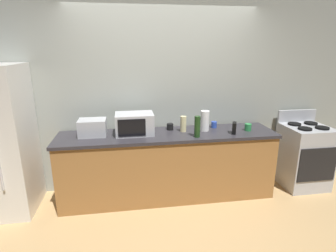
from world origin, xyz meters
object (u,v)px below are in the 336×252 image
toaster_oven (93,128)px  mug_green (248,127)px  bottle_hand_soap (183,124)px  microwave (135,124)px  cordless_phone (234,128)px  mug_black (170,127)px  stove_range (304,156)px  paper_towel_roll (205,121)px  bottle_wine (197,127)px  mug_blue (214,125)px

toaster_oven → mug_green: (2.03, -0.10, -0.06)m
bottle_hand_soap → microwave: bearing=-179.5°
cordless_phone → mug_green: cordless_phone is taller
microwave → cordless_phone: microwave is taller
bottle_hand_soap → mug_green: bottle_hand_soap is taller
mug_black → bottle_hand_soap: bearing=-33.4°
cordless_phone → bottle_hand_soap: (-0.63, 0.19, 0.03)m
stove_range → mug_black: (-1.95, 0.16, 0.48)m
microwave → paper_towel_roll: 0.93m
paper_towel_roll → bottle_hand_soap: (-0.29, 0.00, -0.03)m
microwave → mug_green: size_ratio=5.15×
stove_range → toaster_oven: (-2.95, 0.06, 0.54)m
stove_range → paper_towel_roll: 1.60m
toaster_oven → paper_towel_roll: bearing=-0.4°
toaster_oven → bottle_hand_soap: toaster_oven is taller
mug_green → mug_black: mug_green is taller
paper_towel_roll → cordless_phone: size_ratio=1.80×
microwave → toaster_oven: microwave is taller
microwave → bottle_wine: microwave is taller
bottle_hand_soap → mug_blue: 0.48m
paper_towel_roll → cordless_phone: (0.34, -0.19, -0.06)m
paper_towel_roll → bottle_wine: bearing=-124.2°
toaster_oven → paper_towel_roll: 1.46m
cordless_phone → bottle_hand_soap: 0.66m
cordless_phone → bottle_wine: (-0.51, -0.06, 0.06)m
paper_towel_roll → mug_blue: 0.22m
cordless_phone → mug_green: size_ratio=1.61×
stove_range → mug_green: stove_range is taller
bottle_wine → toaster_oven: bearing=168.6°
mug_black → cordless_phone: bearing=-20.8°
paper_towel_roll → mug_black: paper_towel_roll is taller
stove_range → paper_towel_roll: size_ratio=4.00×
stove_range → microwave: bearing=178.9°
toaster_oven → bottle_wine: bearing=-11.4°
mug_green → mug_black: size_ratio=1.05×
microwave → bottle_hand_soap: microwave is taller
toaster_oven → bottle_hand_soap: bearing=-0.3°
mug_green → microwave: bearing=176.6°
bottle_hand_soap → mug_blue: bottle_hand_soap is taller
microwave → bottle_wine: (0.76, -0.25, -0.00)m
stove_range → bottle_wine: (-1.66, -0.20, 0.57)m
microwave → cordless_phone: size_ratio=3.20×
stove_range → cordless_phone: stove_range is taller
microwave → paper_towel_roll: size_ratio=1.78×
mug_green → mug_black: 1.05m
cordless_phone → mug_black: 0.85m
mug_blue → mug_green: bearing=-26.7°
mug_green → toaster_oven: bearing=177.1°
mug_green → mug_blue: (-0.41, 0.20, -0.00)m
toaster_oven → bottle_hand_soap: size_ratio=1.64×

